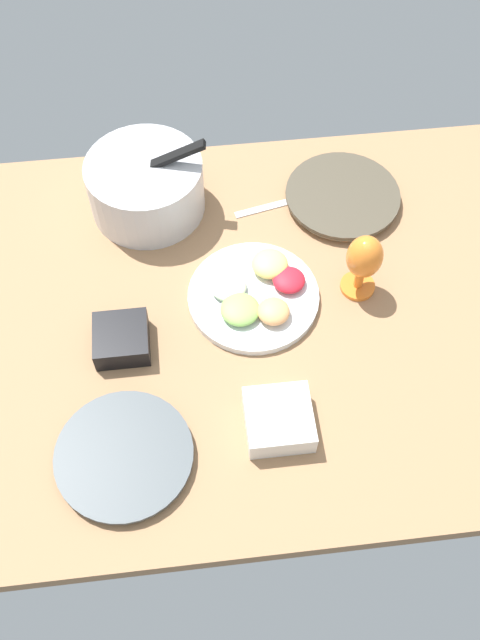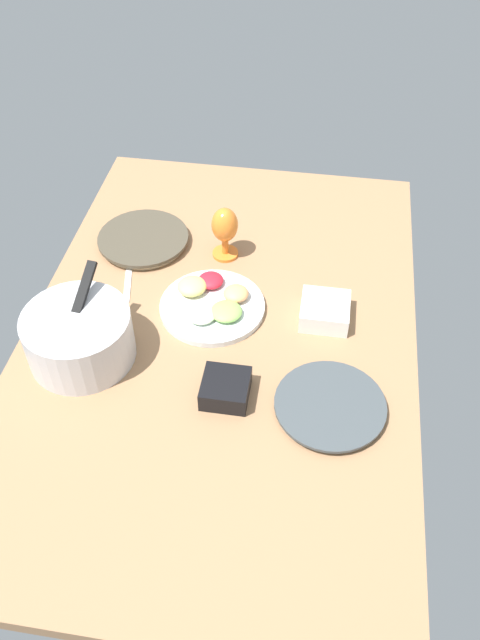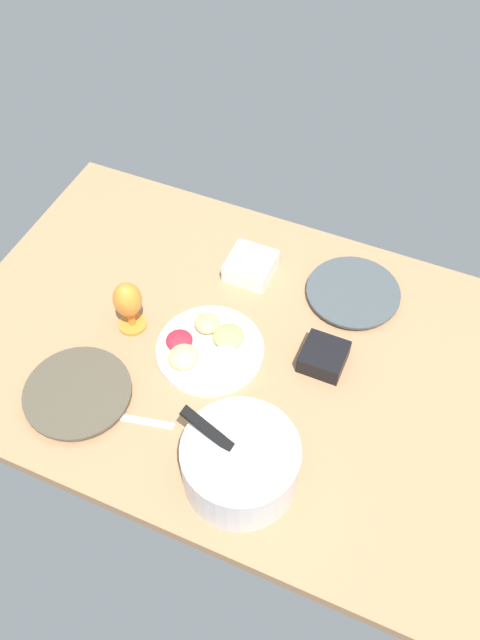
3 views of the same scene
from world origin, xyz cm
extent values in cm
cube|color=#99704C|center=(0.00, 0.00, -2.00)|extent=(160.00, 104.00, 4.00)
cylinder|color=silver|center=(-21.00, -30.57, 0.71)|extent=(24.74, 24.74, 1.43)
cylinder|color=#3E4549|center=(-21.00, -30.57, 1.85)|extent=(26.89, 26.89, 0.86)
cylinder|color=beige|center=(33.39, 29.78, 0.84)|extent=(25.52, 25.52, 1.69)
cylinder|color=#494233|center=(33.39, 29.78, 2.20)|extent=(27.74, 27.74, 1.01)
cylinder|color=silver|center=(-13.47, 33.40, 6.90)|extent=(27.19, 27.19, 13.80)
cylinder|color=white|center=(-13.47, 33.40, 11.04)|extent=(24.47, 24.47, 2.48)
cube|color=black|center=(-8.71, 33.40, 14.73)|extent=(19.91, 4.60, 11.27)
cylinder|color=silver|center=(8.34, 3.58, 0.90)|extent=(29.04, 29.04, 1.80)
ellipsoid|color=red|center=(16.45, 5.52, 3.20)|extent=(7.24, 7.24, 2.80)
ellipsoid|color=#F9E072|center=(12.81, 10.14, 3.60)|extent=(8.19, 8.19, 3.61)
ellipsoid|color=beige|center=(3.03, 5.45, 2.97)|extent=(7.92, 7.92, 2.33)
ellipsoid|color=#8CC659|center=(4.88, -0.97, 3.20)|extent=(8.56, 8.56, 2.80)
ellipsoid|color=#F2A566|center=(11.90, -2.46, 3.52)|extent=(7.01, 7.01, 3.43)
cylinder|color=orange|center=(31.93, 4.02, 0.50)|extent=(7.79, 7.79, 1.00)
cylinder|color=orange|center=(31.93, 4.02, 3.46)|extent=(2.00, 2.00, 4.91)
ellipsoid|color=orange|center=(31.93, 4.02, 11.28)|extent=(7.82, 7.82, 10.74)
cube|color=black|center=(-20.71, -5.18, 2.71)|extent=(11.41, 11.41, 5.43)
cube|color=tan|center=(-20.71, -5.18, 4.45)|extent=(9.36, 9.36, 1.74)
cube|color=white|center=(9.47, -27.19, 2.86)|extent=(13.02, 13.02, 5.73)
cube|color=#F9E072|center=(9.47, -27.19, 4.70)|extent=(10.68, 10.68, 1.83)
cube|color=silver|center=(15.82, 29.86, 0.30)|extent=(17.97, 5.59, 0.60)
camera|label=1|loc=(-4.44, -82.24, 129.00)|focal=39.26mm
camera|label=2|loc=(-117.21, -23.86, 127.12)|focal=36.59mm
camera|label=3|loc=(-40.12, 95.06, 147.27)|focal=37.36mm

